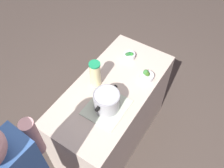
% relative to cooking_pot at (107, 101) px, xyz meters
% --- Properties ---
extents(ground_plane, '(8.00, 8.00, 0.00)m').
position_rel_cooking_pot_xyz_m(ground_plane, '(-0.20, -0.08, -1.01)').
color(ground_plane, '#50443B').
extents(counter_slab, '(1.33, 0.64, 0.91)m').
position_rel_cooking_pot_xyz_m(counter_slab, '(-0.20, -0.08, -0.56)').
color(counter_slab, beige).
rests_on(counter_slab, ground_plane).
extents(dish_cloth, '(0.35, 0.31, 0.01)m').
position_rel_cooking_pot_xyz_m(dish_cloth, '(-0.00, -0.00, -0.09)').
color(dish_cloth, beige).
rests_on(dish_cloth, counter_slab).
extents(cooking_pot, '(0.29, 0.22, 0.17)m').
position_rel_cooking_pot_xyz_m(cooking_pot, '(0.00, 0.00, 0.00)').
color(cooking_pot, '#B7B7BC').
rests_on(cooking_pot, dish_cloth).
extents(lemonade_pitcher, '(0.10, 0.10, 0.25)m').
position_rel_cooking_pot_xyz_m(lemonade_pitcher, '(-0.17, -0.23, 0.03)').
color(lemonade_pitcher, '#F6E4A0').
rests_on(lemonade_pitcher, counter_slab).
extents(broccoli_bowl_front, '(0.12, 0.12, 0.09)m').
position_rel_cooking_pot_xyz_m(broccoli_bowl_front, '(-0.47, 0.13, -0.06)').
color(broccoli_bowl_front, silver).
rests_on(broccoli_bowl_front, counter_slab).
extents(broccoli_bowl_center, '(0.11, 0.11, 0.07)m').
position_rel_cooking_pot_xyz_m(broccoli_bowl_center, '(-0.61, -0.14, -0.07)').
color(broccoli_bowl_center, silver).
rests_on(broccoli_bowl_center, counter_slab).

